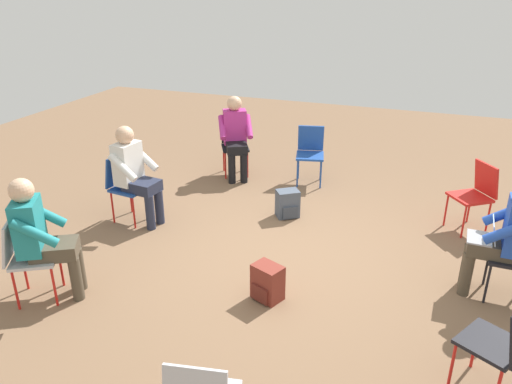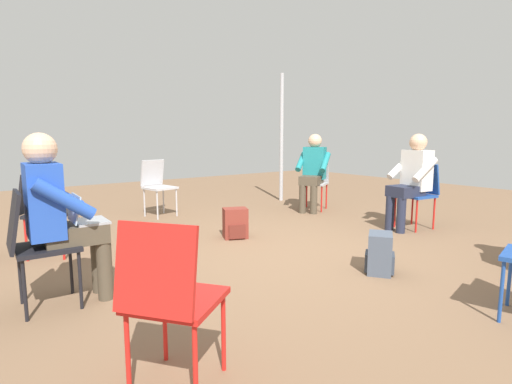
{
  "view_description": "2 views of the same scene",
  "coord_description": "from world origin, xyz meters",
  "px_view_note": "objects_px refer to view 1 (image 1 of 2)",
  "views": [
    {
      "loc": [
        -4.67,
        -1.33,
        2.87
      ],
      "look_at": [
        -0.24,
        0.31,
        0.82
      ],
      "focal_mm": 35.0,
      "sensor_mm": 36.0,
      "label": 1
    },
    {
      "loc": [
        3.03,
        -2.63,
        1.22
      ],
      "look_at": [
        -0.16,
        -0.24,
        0.65
      ],
      "focal_mm": 28.0,
      "sensor_mm": 36.0,
      "label": 2
    }
  ],
  "objects_px": {
    "backpack_by_empty_chair": "(268,284)",
    "person_in_magenta": "(236,133)",
    "backpack_near_laptop_user": "(288,205)",
    "chair_northwest": "(26,253)",
    "chair_southwest": "(503,342)",
    "chair_southeast": "(476,192)",
    "person_in_white": "(134,170)",
    "chair_north": "(125,183)",
    "chair_northeast": "(235,143)",
    "chair_east": "(310,150)",
    "person_with_laptop": "(505,232)",
    "person_in_teal": "(41,233)"
  },
  "relations": [
    {
      "from": "chair_southwest",
      "to": "person_with_laptop",
      "type": "height_order",
      "value": "person_with_laptop"
    },
    {
      "from": "chair_north",
      "to": "backpack_by_empty_chair",
      "type": "relative_size",
      "value": 2.36
    },
    {
      "from": "chair_southeast",
      "to": "person_with_laptop",
      "type": "distance_m",
      "value": 1.44
    },
    {
      "from": "chair_north",
      "to": "chair_east",
      "type": "relative_size",
      "value": 1.0
    },
    {
      "from": "chair_southeast",
      "to": "person_in_magenta",
      "type": "height_order",
      "value": "person_in_magenta"
    },
    {
      "from": "chair_southeast",
      "to": "chair_northeast",
      "type": "height_order",
      "value": "same"
    },
    {
      "from": "chair_southeast",
      "to": "chair_northwest",
      "type": "height_order",
      "value": "same"
    },
    {
      "from": "chair_northeast",
      "to": "person_with_laptop",
      "type": "bearing_deg",
      "value": 120.47
    },
    {
      "from": "person_in_magenta",
      "to": "chair_southeast",
      "type": "bearing_deg",
      "value": 141.02
    },
    {
      "from": "chair_north",
      "to": "person_in_magenta",
      "type": "bearing_deg",
      "value": 165.84
    },
    {
      "from": "backpack_by_empty_chair",
      "to": "backpack_near_laptop_user",
      "type": "bearing_deg",
      "value": 10.95
    },
    {
      "from": "person_in_teal",
      "to": "backpack_by_empty_chair",
      "type": "distance_m",
      "value": 2.17
    },
    {
      "from": "chair_northwest",
      "to": "person_with_laptop",
      "type": "height_order",
      "value": "person_with_laptop"
    },
    {
      "from": "chair_southwest",
      "to": "backpack_near_laptop_user",
      "type": "bearing_deg",
      "value": 73.8
    },
    {
      "from": "chair_southwest",
      "to": "person_in_magenta",
      "type": "height_order",
      "value": "person_in_magenta"
    },
    {
      "from": "chair_southwest",
      "to": "backpack_by_empty_chair",
      "type": "xyz_separation_m",
      "value": [
        0.58,
        1.96,
        -0.34
      ]
    },
    {
      "from": "chair_southeast",
      "to": "person_in_white",
      "type": "distance_m",
      "value": 4.13
    },
    {
      "from": "chair_northeast",
      "to": "person_in_white",
      "type": "relative_size",
      "value": 0.69
    },
    {
      "from": "chair_north",
      "to": "chair_southwest",
      "type": "distance_m",
      "value": 4.49
    },
    {
      "from": "chair_southwest",
      "to": "chair_northeast",
      "type": "bearing_deg",
      "value": 74.22
    },
    {
      "from": "chair_southwest",
      "to": "backpack_near_laptop_user",
      "type": "distance_m",
      "value": 3.32
    },
    {
      "from": "person_in_magenta",
      "to": "backpack_near_laptop_user",
      "type": "xyz_separation_m",
      "value": [
        -1.08,
        -1.16,
        -0.54
      ]
    },
    {
      "from": "chair_northwest",
      "to": "chair_north",
      "type": "distance_m",
      "value": 1.8
    },
    {
      "from": "chair_northwest",
      "to": "person_with_laptop",
      "type": "relative_size",
      "value": 0.69
    },
    {
      "from": "chair_northwest",
      "to": "chair_northeast",
      "type": "relative_size",
      "value": 1.0
    },
    {
      "from": "chair_north",
      "to": "chair_southwest",
      "type": "height_order",
      "value": "same"
    },
    {
      "from": "backpack_by_empty_chair",
      "to": "person_in_teal",
      "type": "bearing_deg",
      "value": 109.35
    },
    {
      "from": "chair_northwest",
      "to": "chair_southwest",
      "type": "height_order",
      "value": "same"
    },
    {
      "from": "chair_east",
      "to": "backpack_near_laptop_user",
      "type": "bearing_deg",
      "value": 78.56
    },
    {
      "from": "person_in_magenta",
      "to": "person_with_laptop",
      "type": "bearing_deg",
      "value": 121.65
    },
    {
      "from": "chair_southeast",
      "to": "person_in_white",
      "type": "bearing_deg",
      "value": 70.87
    },
    {
      "from": "chair_northeast",
      "to": "person_in_white",
      "type": "xyz_separation_m",
      "value": [
        -2.02,
        0.48,
        0.2
      ]
    },
    {
      "from": "person_with_laptop",
      "to": "backpack_near_laptop_user",
      "type": "height_order",
      "value": "person_with_laptop"
    },
    {
      "from": "person_in_teal",
      "to": "chair_east",
      "type": "bearing_deg",
      "value": 126.76
    },
    {
      "from": "person_in_magenta",
      "to": "chair_north",
      "type": "bearing_deg",
      "value": 40.23
    },
    {
      "from": "chair_northwest",
      "to": "chair_north",
      "type": "relative_size",
      "value": 1.0
    },
    {
      "from": "chair_northwest",
      "to": "person_in_magenta",
      "type": "distance_m",
      "value": 3.7
    },
    {
      "from": "chair_northeast",
      "to": "person_in_magenta",
      "type": "distance_m",
      "value": 0.26
    },
    {
      "from": "backpack_near_laptop_user",
      "to": "chair_southwest",
      "type": "bearing_deg",
      "value": -135.83
    },
    {
      "from": "backpack_by_empty_chair",
      "to": "person_in_magenta",
      "type": "bearing_deg",
      "value": 27.74
    },
    {
      "from": "chair_southwest",
      "to": "backpack_by_empty_chair",
      "type": "bearing_deg",
      "value": 103.08
    },
    {
      "from": "person_with_laptop",
      "to": "backpack_by_empty_chair",
      "type": "distance_m",
      "value": 2.26
    },
    {
      "from": "chair_northwest",
      "to": "backpack_by_empty_chair",
      "type": "relative_size",
      "value": 2.36
    },
    {
      "from": "person_in_magenta",
      "to": "person_in_white",
      "type": "bearing_deg",
      "value": 44.97
    },
    {
      "from": "chair_southeast",
      "to": "chair_northwest",
      "type": "distance_m",
      "value": 5.0
    },
    {
      "from": "chair_east",
      "to": "chair_northwest",
      "type": "bearing_deg",
      "value": 52.29
    },
    {
      "from": "chair_southeast",
      "to": "person_in_magenta",
      "type": "bearing_deg",
      "value": 42.75
    },
    {
      "from": "person_with_laptop",
      "to": "chair_northeast",
      "type": "bearing_deg",
      "value": 60.91
    },
    {
      "from": "chair_southwest",
      "to": "chair_east",
      "type": "bearing_deg",
      "value": 62.46
    },
    {
      "from": "chair_east",
      "to": "chair_southwest",
      "type": "bearing_deg",
      "value": 109.52
    }
  ]
}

